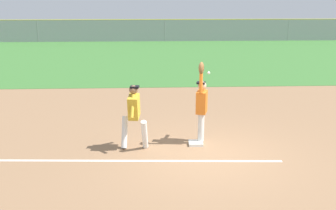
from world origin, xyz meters
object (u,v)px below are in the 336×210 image
object	(u,v)px
parked_car_green	(105,31)
parked_car_red	(223,31)
fielder	(202,103)
first_base	(196,143)
parked_car_black	(168,31)
runner	(134,113)
baseball	(209,73)

from	to	relation	value
parked_car_green	parked_car_red	bearing A→B (deg)	-7.81
fielder	parked_car_red	distance (m)	27.60
first_base	parked_car_red	size ratio (longest dim) A/B	0.08
parked_car_black	runner	bearing A→B (deg)	-94.32
fielder	runner	distance (m)	1.85
baseball	parked_car_red	bearing A→B (deg)	78.70
runner	parked_car_red	size ratio (longest dim) A/B	0.38
first_base	parked_car_red	xyz separation A→B (m)	(5.73, 27.21, 0.63)
runner	parked_car_red	bearing A→B (deg)	82.24
first_base	parked_car_green	xyz separation A→B (m)	(-5.31, 27.77, 0.63)
parked_car_green	parked_car_red	size ratio (longest dim) A/B	1.00
parked_car_black	parked_car_red	distance (m)	5.15
fielder	parked_car_black	distance (m)	27.02
parked_car_green	parked_car_black	distance (m)	5.93
fielder	parked_car_green	xyz separation A→B (m)	(-5.47, 27.59, -0.45)
fielder	parked_car_green	world-z (taller)	fielder
parked_car_red	first_base	bearing A→B (deg)	-106.53
first_base	parked_car_red	distance (m)	27.81
parked_car_green	parked_car_red	distance (m)	11.06
first_base	fielder	size ratio (longest dim) A/B	0.17
fielder	baseball	bearing A→B (deg)	-178.15
fielder	runner	bearing A→B (deg)	27.37
first_base	parked_car_black	world-z (taller)	parked_car_black
runner	baseball	distance (m)	2.23
fielder	baseball	xyz separation A→B (m)	(0.17, -0.04, 0.84)
runner	parked_car_black	size ratio (longest dim) A/B	0.39
fielder	parked_car_red	bearing A→B (deg)	-85.96
fielder	parked_car_black	size ratio (longest dim) A/B	0.52
parked_car_red	parked_car_green	bearing A→B (deg)	172.47
baseball	parked_car_red	xyz separation A→B (m)	(5.41, 27.07, -1.29)
baseball	fielder	bearing A→B (deg)	166.16
baseball	parked_car_green	size ratio (longest dim) A/B	0.02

